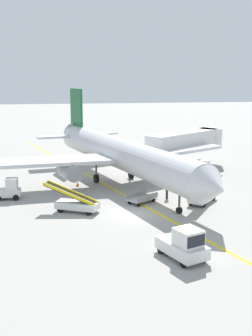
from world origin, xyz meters
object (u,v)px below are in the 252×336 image
object	(u,v)px
belt_loader_forward_hold	(76,203)
safety_cone_wingtip_left	(78,184)
belt_loader_aft_hold	(202,195)
baggage_cart_loaded	(142,198)
airliner	(119,153)
baggage_tug_by_cargo_door	(9,190)
safety_cone_nose_right	(148,170)
ground_crew_marshaller	(167,190)
baggage_tug_near_wing	(205,170)
pushback_tug	(184,245)
jet_bridge	(191,141)

from	to	relation	value
belt_loader_forward_hold	safety_cone_wingtip_left	size ratio (longest dim) A/B	11.45
belt_loader_aft_hold	baggage_cart_loaded	world-z (taller)	belt_loader_aft_hold
airliner	belt_loader_aft_hold	bearing A→B (deg)	-53.12
belt_loader_aft_hold	baggage_tug_by_cargo_door	bearing A→B (deg)	166.71
belt_loader_aft_hold	safety_cone_nose_right	bearing A→B (deg)	98.92
ground_crew_marshaller	safety_cone_nose_right	distance (m)	12.02
safety_cone_nose_right	baggage_tug_by_cargo_door	bearing A→B (deg)	-148.63
baggage_tug_near_wing	safety_cone_nose_right	size ratio (longest dim) A/B	6.03
belt_loader_forward_hold	baggage_cart_loaded	xyz separation A→B (m)	(6.29, 1.71, -0.31)
pushback_tug	belt_loader_forward_hold	size ratio (longest dim) A/B	0.80
baggage_tug_near_wing	safety_cone_wingtip_left	bearing A→B (deg)	-174.06
pushback_tug	baggage_cart_loaded	distance (m)	13.04
jet_bridge	safety_cone_wingtip_left	size ratio (longest dim) A/B	26.97
safety_cone_nose_right	safety_cone_wingtip_left	size ratio (longest dim) A/B	1.00
belt_loader_aft_hold	ground_crew_marshaller	bearing A→B (deg)	145.26
airliner	belt_loader_forward_hold	distance (m)	11.24
belt_loader_forward_hold	safety_cone_wingtip_left	xyz separation A→B (m)	(0.60, 9.04, -0.56)
safety_cone_wingtip_left	baggage_tug_near_wing	bearing A→B (deg)	5.94
belt_loader_forward_hold	baggage_tug_by_cargo_door	bearing A→B (deg)	140.98
baggage_tug_by_cargo_door	belt_loader_forward_hold	world-z (taller)	belt_loader_forward_hold
belt_loader_forward_hold	ground_crew_marshaller	world-z (taller)	belt_loader_forward_hold
belt_loader_aft_hold	safety_cone_nose_right	distance (m)	14.17
pushback_tug	baggage_tug_near_wing	size ratio (longest dim) A/B	1.52
jet_bridge	baggage_cart_loaded	size ratio (longest dim) A/B	3.38
belt_loader_aft_hold	ground_crew_marshaller	distance (m)	3.52
safety_cone_nose_right	belt_loader_forward_hold	bearing A→B (deg)	-123.34
belt_loader_aft_hold	airliner	bearing A→B (deg)	126.88
baggage_tug_by_cargo_door	belt_loader_forward_hold	size ratio (longest dim) A/B	0.49
baggage_tug_by_cargo_door	belt_loader_aft_hold	world-z (taller)	belt_loader_aft_hold
jet_bridge	ground_crew_marshaller	world-z (taller)	jet_bridge
ground_crew_marshaller	jet_bridge	bearing A→B (deg)	64.03
belt_loader_aft_hold	belt_loader_forward_hold	bearing A→B (deg)	-176.34
pushback_tug	jet_bridge	bearing A→B (deg)	71.80
baggage_tug_by_cargo_door	jet_bridge	bearing A→B (deg)	27.26
airliner	baggage_tug_by_cargo_door	distance (m)	12.62
jet_bridge	belt_loader_aft_hold	bearing A→B (deg)	-103.36
airliner	safety_cone_wingtip_left	size ratio (longest dim) A/B	78.53
airliner	baggage_tug_by_cargo_door	xyz separation A→B (m)	(-11.53, -4.51, -2.49)
pushback_tug	safety_cone_wingtip_left	size ratio (longest dim) A/B	9.19
pushback_tug	safety_cone_nose_right	world-z (taller)	pushback_tug
pushback_tug	belt_loader_aft_hold	bearing A→B (deg)	65.96
belt_loader_aft_hold	baggage_cart_loaded	xyz separation A→B (m)	(-5.61, 0.94, -0.31)
jet_bridge	safety_cone_nose_right	distance (m)	6.92
belt_loader_aft_hold	baggage_tug_near_wing	bearing A→B (deg)	69.35
pushback_tug	ground_crew_marshaller	world-z (taller)	pushback_tug
airliner	baggage_tug_near_wing	bearing A→B (deg)	5.82
baggage_tug_near_wing	baggage_cart_loaded	size ratio (longest dim) A/B	0.76
baggage_tug_near_wing	belt_loader_aft_hold	bearing A→B (deg)	-110.65
belt_loader_forward_hold	ground_crew_marshaller	bearing A→B (deg)	17.09
belt_loader_forward_hold	pushback_tug	bearing A→B (deg)	-60.11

